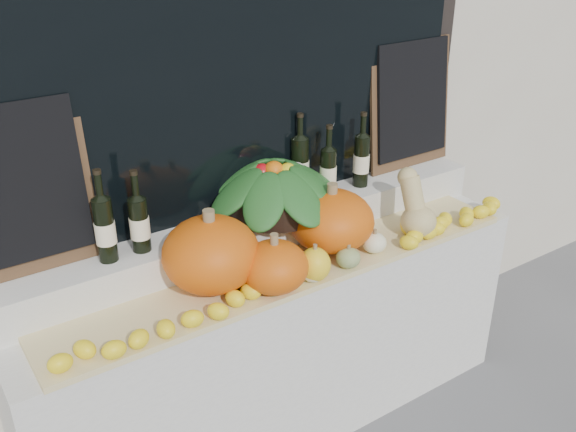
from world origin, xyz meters
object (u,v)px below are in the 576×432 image
(pumpkin_left, at_px, (211,254))
(wine_bottle_tall, at_px, (300,166))
(butternut_squash, at_px, (416,209))
(pumpkin_right, at_px, (331,220))
(produce_bowl, at_px, (274,187))

(pumpkin_left, bearing_deg, wine_bottle_tall, 24.49)
(pumpkin_left, xyz_separation_m, butternut_squash, (0.95, -0.11, -0.02))
(butternut_squash, bearing_deg, wine_bottle_tall, 132.39)
(pumpkin_left, height_order, wine_bottle_tall, wine_bottle_tall)
(pumpkin_right, bearing_deg, produce_bowl, 127.31)
(butternut_squash, relative_size, wine_bottle_tall, 0.77)
(butternut_squash, bearing_deg, pumpkin_left, 173.12)
(pumpkin_left, distance_m, produce_bowl, 0.47)
(pumpkin_right, xyz_separation_m, butternut_squash, (0.38, -0.11, -0.01))
(produce_bowl, xyz_separation_m, wine_bottle_tall, (0.19, 0.08, 0.03))
(pumpkin_left, height_order, pumpkin_right, pumpkin_left)
(butternut_squash, bearing_deg, pumpkin_right, 164.13)
(pumpkin_right, xyz_separation_m, produce_bowl, (-0.15, 0.20, 0.12))
(pumpkin_left, height_order, produce_bowl, produce_bowl)
(pumpkin_right, bearing_deg, wine_bottle_tall, 83.63)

